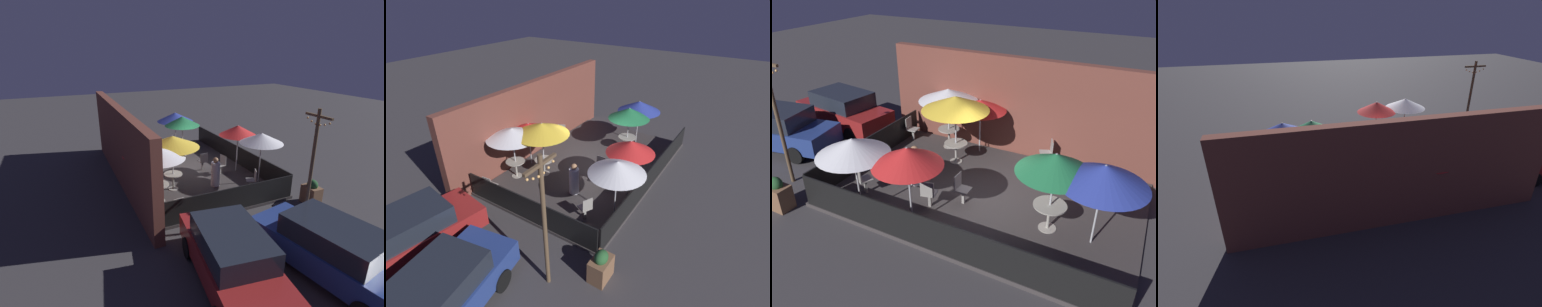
{
  "view_description": "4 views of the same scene",
  "coord_description": "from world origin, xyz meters",
  "views": [
    {
      "loc": [
        -12.91,
        5.54,
        5.96
      ],
      "look_at": [
        -0.37,
        -0.19,
        1.08
      ],
      "focal_mm": 28.0,
      "sensor_mm": 36.0,
      "label": 1
    },
    {
      "loc": [
        -10.28,
        -5.92,
        7.33
      ],
      "look_at": [
        -1.09,
        0.05,
        1.2
      ],
      "focal_mm": 28.0,
      "sensor_mm": 36.0,
      "label": 2
    },
    {
      "loc": [
        3.85,
        -8.76,
        6.55
      ],
      "look_at": [
        -0.86,
        0.19,
        1.2
      ],
      "focal_mm": 35.0,
      "sensor_mm": 36.0,
      "label": 3
    },
    {
      "loc": [
        3.46,
        10.52,
        6.44
      ],
      "look_at": [
        0.76,
        0.07,
        1.13
      ],
      "focal_mm": 28.0,
      "sensor_mm": 36.0,
      "label": 4
    }
  ],
  "objects": [
    {
      "name": "fence_side_left",
      "position": [
        -4.44,
        0.0,
        0.59
      ],
      "size": [
        0.05,
        5.66,
        0.95
      ],
      "color": "black",
      "rests_on": "patio_deck"
    },
    {
      "name": "patio_umbrella_2",
      "position": [
        -1.79,
        1.35,
        2.29
      ],
      "size": [
        2.28,
        2.28,
        2.41
      ],
      "color": "#B2B2B7",
      "rests_on": "patio_deck"
    },
    {
      "name": "patio_chair_4",
      "position": [
        -0.44,
        -0.76,
        0.63
      ],
      "size": [
        0.4,
        0.4,
        0.93
      ],
      "rotation": [
        0.0,
        0.0,
        0.01
      ],
      "color": "gray",
      "rests_on": "patio_deck"
    },
    {
      "name": "light_post",
      "position": [
        -5.99,
        -2.13,
        2.3
      ],
      "size": [
        1.1,
        0.12,
        4.13
      ],
      "color": "brown",
      "rests_on": "ground_plane"
    },
    {
      "name": "patio_umbrella_4",
      "position": [
        3.28,
        -0.76,
        2.11
      ],
      "size": [
        2.12,
        2.12,
        2.25
      ],
      "color": "#B2B2B7",
      "rests_on": "patio_deck"
    },
    {
      "name": "patio_umbrella_5",
      "position": [
        -1.14,
        -2.28,
        2.21
      ],
      "size": [
        1.82,
        1.82,
        2.33
      ],
      "color": "#B2B2B7",
      "rests_on": "patio_deck"
    },
    {
      "name": "patio_chair_0",
      "position": [
        -4.19,
        2.12,
        0.61
      ],
      "size": [
        0.43,
        0.43,
        0.91
      ],
      "rotation": [
        0.0,
        0.0,
        0.09
      ],
      "color": "gray",
      "rests_on": "patio_deck"
    },
    {
      "name": "dining_table_2",
      "position": [
        -1.79,
        1.35,
        0.69
      ],
      "size": [
        0.8,
        0.8,
        0.72
      ],
      "color": "#9E998E",
      "rests_on": "patio_deck"
    },
    {
      "name": "patio_chair_3",
      "position": [
        -1.16,
        -1.41,
        0.61
      ],
      "size": [
        0.48,
        0.48,
        0.91
      ],
      "rotation": [
        0.0,
        0.0,
        1.8
      ],
      "color": "gray",
      "rests_on": "patio_deck"
    },
    {
      "name": "patio_umbrella_0",
      "position": [
        2.14,
        -0.74,
        2.11
      ],
      "size": [
        1.96,
        1.96,
        2.25
      ],
      "color": "#B2B2B7",
      "rests_on": "patio_deck"
    },
    {
      "name": "patio_deck",
      "position": [
        0.0,
        0.0,
        0.06
      ],
      "size": [
        8.98,
        5.86,
        0.12
      ],
      "color": "#383333",
      "rests_on": "ground_plane"
    },
    {
      "name": "dining_table_1",
      "position": [
        -2.58,
        2.26,
        0.7
      ],
      "size": [
        0.81,
        0.81,
        0.74
      ],
      "color": "#9E998E",
      "rests_on": "patio_deck"
    },
    {
      "name": "fence_front",
      "position": [
        0.0,
        -2.88,
        0.59
      ],
      "size": [
        8.78,
        0.05,
        0.95
      ],
      "color": "black",
      "rests_on": "patio_deck"
    },
    {
      "name": "patron_0",
      "position": [
        -2.21,
        -0.49,
        0.71
      ],
      "size": [
        0.55,
        0.55,
        1.32
      ],
      "rotation": [
        0.0,
        0.0,
        4.09
      ],
      "color": "silver",
      "rests_on": "patio_deck"
    },
    {
      "name": "building_wall",
      "position": [
        0.0,
        3.16,
        1.79
      ],
      "size": [
        10.58,
        0.36,
        3.58
      ],
      "color": "brown",
      "rests_on": "ground_plane"
    },
    {
      "name": "patio_umbrella_3",
      "position": [
        -1.4,
        2.45,
        1.93
      ],
      "size": [
        1.87,
        1.87,
        2.01
      ],
      "color": "#B2B2B7",
      "rests_on": "patio_deck"
    },
    {
      "name": "patio_chair_1",
      "position": [
        1.13,
        2.54,
        0.64
      ],
      "size": [
        0.52,
        0.52,
        0.95
      ],
      "rotation": [
        0.0,
        0.0,
        -2.75
      ],
      "color": "gray",
      "rests_on": "patio_deck"
    },
    {
      "name": "planter_box",
      "position": [
        -5.09,
        -3.31,
        0.47
      ],
      "size": [
        0.71,
        0.5,
        1.03
      ],
      "color": "brown",
      "rests_on": "ground_plane"
    },
    {
      "name": "patio_umbrella_6",
      "position": [
        -2.69,
        -2.5,
        2.21
      ],
      "size": [
        1.94,
        1.94,
        2.32
      ],
      "color": "#B2B2B7",
      "rests_on": "patio_deck"
    },
    {
      "name": "dining_table_0",
      "position": [
        2.14,
        -0.74,
        0.72
      ],
      "size": [
        0.87,
        0.87,
        0.76
      ],
      "color": "#9E998E",
      "rests_on": "patio_deck"
    },
    {
      "name": "parked_car_1",
      "position": [
        -7.48,
        1.94,
        0.85
      ],
      "size": [
        4.48,
        2.3,
        1.62
      ],
      "rotation": [
        0.0,
        0.0,
        -0.15
      ],
      "color": "maroon",
      "rests_on": "ground_plane"
    },
    {
      "name": "ground_plane",
      "position": [
        0.0,
        0.0,
        0.0
      ],
      "size": [
        60.0,
        60.0,
        0.0
      ],
      "primitive_type": "plane",
      "color": "#383538"
    },
    {
      "name": "parked_car_0",
      "position": [
        -8.37,
        -0.66,
        0.85
      ],
      "size": [
        4.71,
        2.45,
        1.62
      ],
      "rotation": [
        0.0,
        0.0,
        0.17
      ],
      "color": "navy",
      "rests_on": "ground_plane"
    },
    {
      "name": "patio_umbrella_1",
      "position": [
        -2.58,
        2.26,
        2.17
      ],
      "size": [
        2.14,
        2.14,
        2.27
      ],
      "color": "#B2B2B7",
      "rests_on": "patio_deck"
    },
    {
      "name": "patio_chair_2",
      "position": [
        -3.31,
        -1.71,
        0.63
      ],
      "size": [
        0.54,
        0.54,
        0.93
      ],
      "rotation": [
        0.0,
        0.0,
        1.11
      ],
      "color": "gray",
      "rests_on": "patio_deck"
    }
  ]
}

